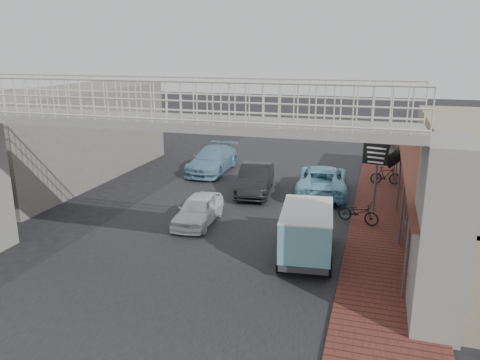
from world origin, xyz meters
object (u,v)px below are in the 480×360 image
Objects in this scene: white_hatchback at (198,210)px; street_clock at (414,195)px; dark_sedan at (255,179)px; angkot_van at (307,226)px; motorcycle_near at (358,212)px; arrow_sign at (396,157)px; motorcycle_far at (386,176)px; angkot_curb at (322,180)px; angkot_far at (212,160)px.

street_clock is (8.44, -0.52, 1.55)m from white_hatchback.
street_clock reaches higher than white_hatchback.
angkot_van is (3.73, -7.04, 0.47)m from dark_sedan.
motorcycle_near is 2.97m from arrow_sign.
dark_sedan is (1.19, 4.93, 0.12)m from white_hatchback.
motorcycle_far is 8.89m from street_clock.
arrow_sign is (6.65, -1.61, 1.95)m from dark_sedan.
angkot_curb is 7.37m from angkot_far.
motorcycle_far is (6.40, 3.26, -0.15)m from dark_sedan.
dark_sedan reaches higher than motorcycle_far.
arrow_sign is (10.25, -5.06, 1.94)m from angkot_far.
white_hatchback is 0.68× the size of angkot_curb.
angkot_van reaches higher than angkot_far.
street_clock is (7.25, -5.45, 1.43)m from dark_sedan.
motorcycle_far reaches higher than motorcycle_near.
dark_sedan is at bearing 179.12° from arrow_sign.
white_hatchback is 11.17m from motorcycle_far.
arrow_sign is at bearing 174.45° from motorcycle_far.
arrow_sign is at bearing 91.49° from street_clock.
white_hatchback is 5.07m from dark_sedan.
motorcycle_far is at bearing 19.35° from dark_sedan.
angkot_curb is 4.52m from motorcycle_near.
angkot_curb is at bearing 45.71° from motorcycle_near.
street_clock is (0.85, -8.71, 1.58)m from motorcycle_far.
street_clock is at bearing 116.74° from angkot_curb.
motorcycle_far is (2.67, 10.31, -0.62)m from angkot_van.
angkot_curb is at bearing 156.55° from arrow_sign.
motorcycle_near is at bearing -37.78° from angkot_far.
dark_sedan is 1.10× the size of angkot_van.
motorcycle_near is (1.57, 3.84, -0.63)m from angkot_van.
angkot_van is at bearing 177.09° from motorcycle_near.
white_hatchback is 7.31m from angkot_curb.
angkot_van is at bearing 87.71° from angkot_curb.
angkot_far is 2.05× the size of street_clock.
dark_sedan is 1.78× the size of street_clock.
angkot_curb is at bearing 87.08° from angkot_van.
motorcycle_near is at bearing -117.61° from arrow_sign.
angkot_curb is at bearing 49.75° from white_hatchback.
white_hatchback is 2.25× the size of motorcycle_far.
dark_sedan is 2.48× the size of motorcycle_near.
arrow_sign is at bearing 55.65° from angkot_van.
dark_sedan is 0.84× the size of angkot_curb.
motorcycle_far is 0.64× the size of street_clock.
angkot_far is at bearing 166.46° from arrow_sign.
motorcycle_near is at bearing 12.49° from white_hatchback.
angkot_curb reaches higher than motorcycle_near.
street_clock reaches higher than angkot_far.
arrow_sign reaches higher than angkot_far.
street_clock is at bearing -5.90° from white_hatchback.
angkot_van is 3.99m from street_clock.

